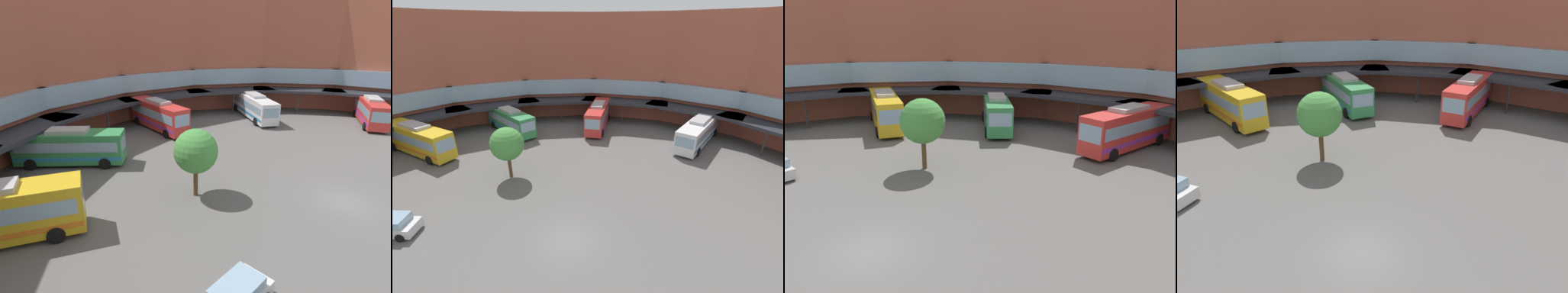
# 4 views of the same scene
# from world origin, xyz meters

# --- Properties ---
(ground_plane) EXTENTS (117.59, 117.59, 0.00)m
(ground_plane) POSITION_xyz_m (0.00, 0.00, 0.00)
(ground_plane) COLOR #605E5B
(station_building) EXTENTS (74.37, 41.94, 16.95)m
(station_building) POSITION_xyz_m (0.00, 19.88, 8.06)
(station_building) COLOR #AD5942
(station_building) RESTS_ON ground
(bus_0) EXTENTS (8.16, 9.72, 3.69)m
(bus_0) POSITION_xyz_m (-7.73, 23.54, 1.86)
(bus_0) COLOR #338C4C
(bus_0) RESTS_ON ground
(bus_2) EXTENTS (10.21, 10.65, 3.63)m
(bus_2) POSITION_xyz_m (18.57, 16.41, 1.84)
(bus_2) COLOR white
(bus_2) RESTS_ON ground
(bus_4) EXTENTS (10.65, 8.65, 3.98)m
(bus_4) POSITION_xyz_m (-18.00, 17.03, 2.01)
(bus_4) COLOR gold
(bus_4) RESTS_ON ground
(bus_5) EXTENTS (5.48, 11.03, 3.99)m
(bus_5) POSITION_xyz_m (5.78, 24.09, 2.02)
(bus_5) COLOR red
(bus_5) RESTS_ON ground
(plaza_tree) EXTENTS (3.46, 3.46, 5.54)m
(plaza_tree) POSITION_xyz_m (-5.74, 10.07, 3.79)
(plaza_tree) COLOR brown
(plaza_tree) RESTS_ON ground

